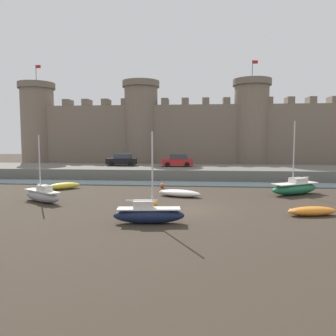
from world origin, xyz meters
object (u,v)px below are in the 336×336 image
Objects in this scene: mooring_buoy_off_centre at (162,186)px; car_quay_west at (122,160)px; rowboat_near_channel_right at (64,186)px; car_quay_east at (178,161)px; sailboat_midflat_left at (149,214)px; rowboat_near_channel_left at (312,211)px; rowboat_midflat_right at (179,193)px; sailboat_foreground_left at (42,195)px; mooring_buoy_near_shore at (154,204)px; sailboat_foreground_right at (295,188)px.

car_quay_west is at bearing 120.11° from mooring_buoy_off_centre.
rowboat_near_channel_right is 0.73× the size of car_quay_east.
car_quay_east is at bearing 85.52° from mooring_buoy_off_centre.
sailboat_midflat_left is 1.57× the size of rowboat_near_channel_left.
car_quay_west reaches higher than rowboat_near_channel_right.
rowboat_midflat_right is 1.15× the size of rowboat_near_channel_left.
rowboat_near_channel_right reaches higher than mooring_buoy_off_centre.
sailboat_midflat_left is 10.72m from sailboat_foreground_left.
car_quay_east is (-9.99, 21.89, 1.73)m from rowboat_near_channel_left.
mooring_buoy_near_shore is (-10.38, 1.40, -0.06)m from rowboat_near_channel_left.
car_quay_east is (-1.14, 15.78, 1.72)m from rowboat_midflat_right.
car_quay_east is at bearing 50.98° from rowboat_near_channel_right.
sailboat_foreground_right is at bearing 11.11° from rowboat_midflat_right.
rowboat_midflat_right is at bearing 18.16° from sailboat_foreground_left.
car_quay_east reaches higher than mooring_buoy_off_centre.
rowboat_near_channel_left is 6.98× the size of mooring_buoy_near_shore.
rowboat_midflat_right is at bearing -14.89° from rowboat_near_channel_right.
car_quay_west is (-18.93, 14.57, 1.42)m from sailboat_foreground_right.
rowboat_near_channel_left is 0.65× the size of sailboat_foreground_left.
sailboat_foreground_right is 13.92× the size of mooring_buoy_off_centre.
rowboat_midflat_right reaches higher than rowboat_near_channel_left.
car_quay_west reaches higher than mooring_buoy_off_centre.
mooring_buoy_off_centre is at bearing -94.48° from car_quay_east.
mooring_buoy_near_shore is 0.12× the size of car_quay_east.
sailboat_midflat_left is at bearing -31.39° from sailboat_foreground_left.
car_quay_west is (-7.56, 25.56, 1.48)m from sailboat_midflat_left.
sailboat_midflat_left is 10.98× the size of mooring_buoy_near_shore.
rowboat_near_channel_right reaches higher than rowboat_near_channel_left.
sailboat_foreground_left is 20.09m from car_quay_west.
car_quay_east reaches higher than mooring_buoy_near_shore.
car_quay_west is at bearing 106.49° from sailboat_midflat_left.
rowboat_near_channel_left is 10.47m from mooring_buoy_near_shore.
sailboat_foreground_left is at bearing 148.61° from sailboat_midflat_left.
rowboat_midflat_right reaches higher than mooring_buoy_off_centre.
sailboat_foreground_left is at bearing -80.99° from rowboat_near_channel_right.
rowboat_midflat_right is at bearing -168.89° from sailboat_foreground_right.
car_quay_east is 7.74m from car_quay_west.
sailboat_foreground_left is (-9.16, 5.59, 0.00)m from sailboat_midflat_left.
rowboat_midflat_right is at bearing 145.36° from rowboat_near_channel_left.
sailboat_foreground_left is 1.69× the size of rowboat_near_channel_right.
sailboat_foreground_right is at bearing 14.75° from sailboat_foreground_left.
sailboat_foreground_right is (1.24, 8.09, 0.30)m from rowboat_near_channel_left.
mooring_buoy_off_centre is at bearing 44.18° from sailboat_foreground_left.
rowboat_near_channel_left is 7.29× the size of mooring_buoy_off_centre.
sailboat_midflat_left is at bearing -135.97° from sailboat_foreground_right.
sailboat_foreground_left is 21.38m from car_quay_east.
sailboat_foreground_right is 12.42m from mooring_buoy_off_centre.
mooring_buoy_off_centre is (-2.01, 4.77, -0.08)m from rowboat_midflat_right.
rowboat_near_channel_left is at bearing -24.28° from rowboat_near_channel_right.
rowboat_midflat_right is 9.10m from sailboat_midflat_left.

